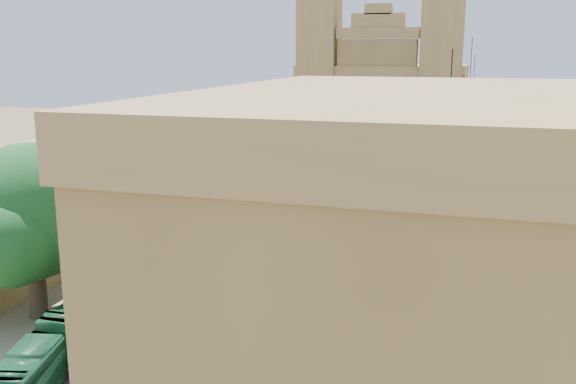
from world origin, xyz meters
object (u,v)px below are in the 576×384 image
Objects in this scene: ficus_tree at (32,217)px; street_tree_a at (102,229)px; car_dkblue at (288,189)px; car_white_b at (366,191)px; car_white_a at (265,225)px; pedestrian_c at (388,257)px; olive_pickup at (341,245)px; bus_green_north at (110,307)px; red_truck at (263,276)px; bus_red_east at (300,290)px; street_tree_c at (227,169)px; bus_green_south at (44,358)px; church at (383,93)px; car_blue_a at (228,240)px; street_tree_b at (177,197)px; pedestrian_a at (296,348)px; bus_cream_east at (373,209)px; street_tree_d at (264,159)px; car_cream at (333,228)px; car_blue_b at (340,167)px.

ficus_tree reaches higher than street_tree_a.
car_dkblue reaches higher than car_white_b.
car_white_b is (6.17, 17.57, -0.07)m from car_white_a.
pedestrian_c is (12.35, -6.78, 0.27)m from car_white_a.
bus_green_north is (-9.80, -18.29, 0.74)m from olive_pickup.
red_truck is 0.66× the size of bus_red_east.
bus_green_north reaches higher than pedestrian_c.
olive_pickup is at bearing -51.80° from car_white_a.
street_tree_c is 0.63× the size of bus_green_south.
bus_green_south is at bearing -73.23° from car_dkblue.
church is 69.24m from bus_red_east.
ficus_tree is at bearing -94.40° from car_blue_a.
street_tree_c is at bearing 84.85° from bus_green_south.
street_tree_b is at bearing -89.74° from car_dkblue.
bus_red_east reaches higher than pedestrian_a.
street_tree_a is at bearing 5.17° from bus_red_east.
bus_cream_east is 14.91m from car_dkblue.
street_tree_d is (-10.00, -30.61, -6.58)m from church.
car_white_a is at bearing -51.53° from bus_red_east.
pedestrian_a is at bearing -3.05° from ficus_tree.
bus_green_north is 2.34× the size of car_cream.
ficus_tree is 17.13m from bus_red_east.
ficus_tree is 3.35× the size of car_blue_a.
car_white_b is (3.78, -34.60, -8.95)m from church.
pedestrian_a is (11.30, -18.04, 0.22)m from car_blue_a.
bus_cream_east is 2.68× the size of car_blue_a.
bus_cream_east is 6.14m from car_cream.
pedestrian_c reaches higher than car_blue_a.
street_tree_c is 12.03m from street_tree_d.
car_white_b is (13.18, 40.01, -5.95)m from ficus_tree.
bus_green_south is 2.29× the size of car_white_a.
olive_pickup reaches higher than car_white_b.
street_tree_c is at bearing 137.95° from olive_pickup.
pedestrian_a is (11.50, 5.71, -0.45)m from bus_green_south.
street_tree_c is 16.41m from car_blue_a.
ficus_tree is at bearing 48.01° from bus_cream_east.
church is 22.43m from car_blue_b.
car_white_a reaches higher than car_blue_a.
red_truck is 32.75m from car_white_b.
bus_green_south is 0.79× the size of bus_green_north.
car_white_a is 25.35m from pedestrian_a.
bus_green_north reaches higher than car_blue_b.
pedestrian_a is at bearing -4.70° from bus_green_north.
bus_green_south is 30.99m from car_cream.
red_truck is at bearing 46.29° from bus_green_north.
church reaches higher than street_tree_b.
pedestrian_a is (3.63, -24.26, 0.12)m from car_cream.
pedestrian_a is (1.70, -18.64, -0.04)m from olive_pickup.
street_tree_b reaches higher than pedestrian_c.
car_cream is at bearing 51.38° from bus_cream_east.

